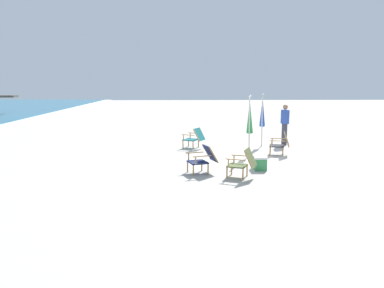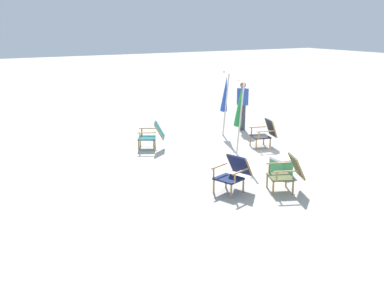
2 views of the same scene
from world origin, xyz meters
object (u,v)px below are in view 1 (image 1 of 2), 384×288
Objects in this scene: beach_chair_front_left at (203,158)px; person_near_chairs at (285,124)px; cooler_box at (260,163)px; beach_chair_far_center at (195,137)px; beach_chair_front_right at (243,162)px; umbrella_furled_green at (250,117)px; umbrella_furled_blue at (262,112)px; beach_chair_back_left at (281,143)px.

person_near_chairs reaches higher than beach_chair_front_left.
beach_chair_front_left is at bearing 103.10° from cooler_box.
beach_chair_far_center is at bearing 100.45° from person_near_chairs.
beach_chair_front_right is 0.43× the size of umbrella_furled_green.
beach_chair_front_right reaches higher than cooler_box.
beach_chair_front_right is at bearing 146.23° from cooler_box.
person_near_chairs is (0.47, -1.02, -0.52)m from umbrella_furled_blue.
beach_chair_front_right reaches higher than beach_chair_far_center.
beach_chair_front_right is 1.82× the size of cooler_box.
umbrella_furled_blue is at bearing -85.71° from beach_chair_far_center.
person_near_chairs reaches higher than beach_chair_front_right.
beach_chair_far_center is 2.69m from umbrella_furled_green.
umbrella_furled_blue reaches higher than beach_chair_front_right.
beach_chair_far_center is at bearing 14.18° from beach_chair_front_right.
cooler_box is at bearing -179.94° from umbrella_furled_green.
beach_chair_far_center reaches higher than cooler_box.
umbrella_furled_green reaches higher than beach_chair_far_center.
beach_chair_front_right reaches higher than beach_chair_front_left.
beach_chair_far_center is (4.52, 1.14, -0.00)m from beach_chair_front_right.
cooler_box is at bearing -153.50° from beach_chair_far_center.
person_near_chairs reaches higher than beach_chair_far_center.
beach_chair_back_left is 3.29m from beach_chair_far_center.
beach_chair_back_left is at bearing -73.84° from umbrella_furled_green.
beach_chair_front_right is 1.17m from cooler_box.
umbrella_furled_blue is (1.98, -0.84, -0.01)m from umbrella_furled_green.
umbrella_furled_blue reaches higher than cooler_box.
beach_chair_back_left is 0.39× the size of umbrella_furled_green.
beach_chair_far_center is 2.79m from umbrella_furled_blue.
beach_chair_far_center is (1.44, 2.96, -0.01)m from beach_chair_back_left.
umbrella_furled_green reaches higher than beach_chair_front_left.
beach_chair_back_left is 0.87× the size of beach_chair_far_center.
beach_chair_back_left is (3.08, -1.82, 0.00)m from beach_chair_front_right.
beach_chair_back_left is 2.26m from person_near_chairs.
umbrella_furled_green is (-0.34, 1.18, 0.94)m from beach_chair_back_left.
person_near_chairs is (2.11, -0.68, 0.41)m from beach_chair_back_left.
beach_chair_front_left is (-3.95, -0.12, -0.00)m from beach_chair_far_center.
beach_chair_far_center is 1.91× the size of cooler_box.
cooler_box is at bearing 150.96° from beach_chair_back_left.
beach_chair_front_left is 4.94m from umbrella_furled_blue.
beach_chair_far_center is 0.58× the size of person_near_chairs.
beach_chair_front_left reaches higher than cooler_box.
cooler_box is (-1.78, -0.00, -1.17)m from umbrella_furled_green.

